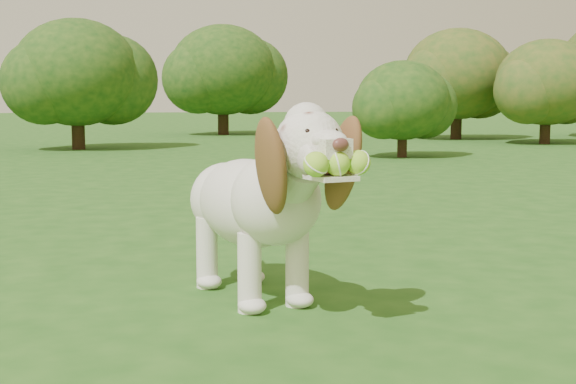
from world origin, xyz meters
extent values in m
plane|color=#204F16|center=(0.00, 0.00, 0.00)|extent=(80.00, 80.00, 0.00)
ellipsoid|color=white|center=(-0.49, 0.18, 0.36)|extent=(0.48, 0.70, 0.34)
ellipsoid|color=white|center=(-0.43, -0.05, 0.40)|extent=(0.40, 0.40, 0.33)
ellipsoid|color=white|center=(-0.55, 0.39, 0.35)|extent=(0.36, 0.36, 0.30)
cylinder|color=white|center=(-0.40, -0.17, 0.49)|extent=(0.23, 0.29, 0.26)
sphere|color=white|center=(-0.36, -0.29, 0.61)|extent=(0.28, 0.28, 0.23)
sphere|color=white|center=(-0.37, -0.28, 0.68)|extent=(0.18, 0.18, 0.15)
cube|color=white|center=(-0.33, -0.42, 0.61)|extent=(0.13, 0.15, 0.06)
ellipsoid|color=#592D28|center=(-0.31, -0.49, 0.62)|extent=(0.06, 0.05, 0.04)
cube|color=white|center=(-0.33, -0.43, 0.52)|extent=(0.16, 0.17, 0.02)
ellipsoid|color=brown|center=(-0.50, -0.32, 0.55)|extent=(0.16, 0.24, 0.35)
ellipsoid|color=brown|center=(-0.24, -0.25, 0.55)|extent=(0.18, 0.21, 0.35)
cylinder|color=white|center=(-0.58, 0.52, 0.39)|extent=(0.10, 0.17, 0.13)
cylinder|color=white|center=(-0.53, -0.06, 0.14)|extent=(0.11, 0.11, 0.29)
cylinder|color=white|center=(-0.34, -0.01, 0.14)|extent=(0.11, 0.11, 0.29)
cylinder|color=white|center=(-0.64, 0.35, 0.14)|extent=(0.11, 0.11, 0.29)
cylinder|color=white|center=(-0.45, 0.40, 0.14)|extent=(0.11, 0.11, 0.29)
sphere|color=#B9F143|center=(-0.39, -0.49, 0.56)|extent=(0.10, 0.10, 0.08)
sphere|color=#B9F143|center=(-0.32, -0.47, 0.56)|extent=(0.10, 0.10, 0.08)
sphere|color=#B9F143|center=(-0.24, -0.45, 0.56)|extent=(0.10, 0.10, 0.08)
cylinder|color=#382314|center=(2.58, 6.98, 0.20)|extent=(0.12, 0.12, 0.40)
ellipsoid|color=#164013|center=(2.58, 6.98, 0.73)|extent=(1.20, 1.20, 1.02)
cylinder|color=#382314|center=(5.11, 11.11, 0.33)|extent=(0.20, 0.20, 0.66)
ellipsoid|color=#164013|center=(5.11, 11.11, 1.20)|extent=(1.97, 1.97, 1.67)
cylinder|color=#382314|center=(-1.60, 9.47, 0.31)|extent=(0.19, 0.19, 0.62)
ellipsoid|color=#164013|center=(-1.60, 9.47, 1.14)|extent=(1.86, 1.86, 1.58)
cylinder|color=#382314|center=(5.93, 9.37, 0.28)|extent=(0.17, 0.17, 0.56)
ellipsoid|color=#164013|center=(5.93, 9.37, 1.02)|extent=(1.67, 1.67, 1.42)
cylinder|color=#382314|center=(1.11, 13.81, 0.37)|extent=(0.23, 0.23, 0.73)
ellipsoid|color=#164013|center=(1.11, 13.81, 1.34)|extent=(2.19, 2.19, 1.86)
camera|label=1|loc=(-0.96, -2.84, 0.76)|focal=50.00mm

